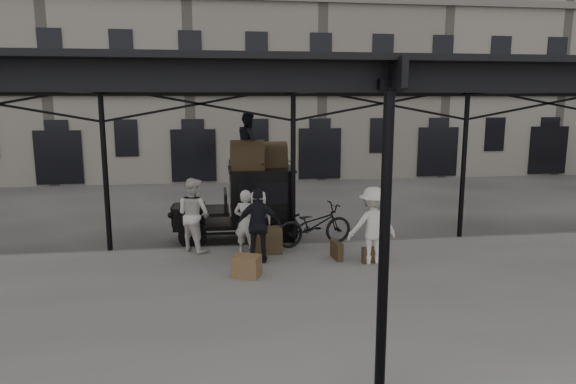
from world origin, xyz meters
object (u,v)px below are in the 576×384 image
taxi (250,201)px  porter_official (259,226)px  bicycle (314,225)px  steamer_trunk_roof_near (248,157)px  steamer_trunk_platform (266,242)px  porter_left (246,222)px

taxi → porter_official: taxi is taller
bicycle → porter_official: bearing=115.6°
porter_official → steamer_trunk_roof_near: (-0.12, 2.32, 1.44)m
bicycle → steamer_trunk_platform: bearing=98.2°
taxi → porter_left: size_ratio=2.12×
taxi → porter_official: size_ratio=1.93×
porter_left → bicycle: bearing=-141.5°
porter_left → steamer_trunk_platform: size_ratio=2.07×
porter_official → steamer_trunk_roof_near: 2.73m
steamer_trunk_roof_near → steamer_trunk_platform: steamer_trunk_roof_near is taller
porter_left → steamer_trunk_platform: porter_left is taller
taxi → steamer_trunk_roof_near: bearing=-108.1°
taxi → bicycle: taxi is taller
bicycle → steamer_trunk_platform: 1.52m
porter_official → steamer_trunk_platform: (0.24, 0.76, -0.64)m
porter_official → steamer_trunk_platform: size_ratio=2.27×
porter_left → taxi: bearing=-76.0°
steamer_trunk_platform → porter_official: bearing=-108.0°
porter_official → bicycle: (1.64, 1.30, -0.36)m
steamer_trunk_roof_near → porter_official: bearing=-83.5°
steamer_trunk_roof_near → taxi: bearing=75.5°
porter_left → bicycle: 2.03m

